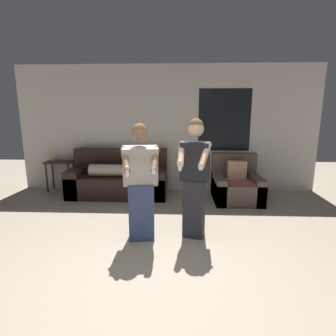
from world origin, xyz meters
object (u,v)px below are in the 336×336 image
at_px(couch, 119,179).
at_px(person_left, 141,184).
at_px(side_table, 60,166).
at_px(person_right, 195,178).
at_px(armchair, 236,185).

relative_size(couch, person_left, 1.27).
distance_m(side_table, person_right, 3.50).
xyz_separation_m(couch, armchair, (2.39, -0.22, -0.04)).
relative_size(couch, person_right, 1.23).
bearing_deg(person_right, person_left, -170.55).
bearing_deg(person_right, couch, 128.59).
bearing_deg(armchair, side_table, 173.26).
relative_size(side_table, person_right, 0.51).
distance_m(armchair, person_left, 2.44).
xyz_separation_m(side_table, person_right, (2.82, -2.06, 0.28)).
distance_m(couch, side_table, 1.39).
distance_m(side_table, person_left, 3.04).
xyz_separation_m(armchair, side_table, (-3.74, 0.44, 0.26)).
distance_m(couch, person_right, 2.41).
xyz_separation_m(couch, person_right, (1.47, -1.84, 0.51)).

